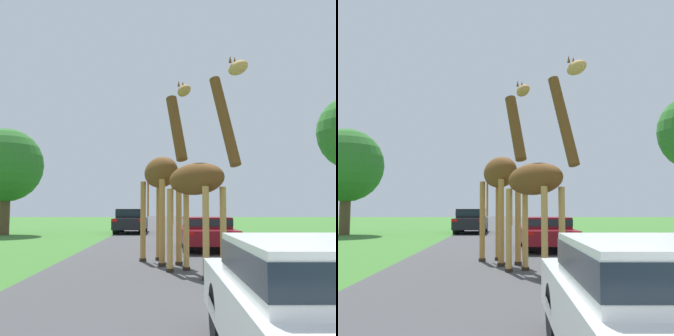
# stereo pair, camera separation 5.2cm
# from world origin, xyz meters

# --- Properties ---
(road) EXTENTS (7.48, 120.00, 0.00)m
(road) POSITION_xyz_m (0.00, 30.00, 0.00)
(road) COLOR #424244
(road) RESTS_ON ground
(giraffe_near_road) EXTENTS (1.56, 2.38, 5.00)m
(giraffe_near_road) POSITION_xyz_m (-0.72, 12.13, 2.53)
(giraffe_near_road) COLOR #B77F3D
(giraffe_near_road) RESTS_ON ground
(giraffe_companion) EXTENTS (1.90, 2.59, 4.86)m
(giraffe_companion) POSITION_xyz_m (0.15, 9.98, 2.26)
(giraffe_companion) COLOR tan
(giraffe_companion) RESTS_ON ground
(car_lead_maroon) EXTENTS (1.71, 4.55, 1.29)m
(car_lead_maroon) POSITION_xyz_m (0.73, 3.67, 0.71)
(car_lead_maroon) COLOR silver
(car_lead_maroon) RESTS_ON ground
(car_queue_right) EXTENTS (1.94, 4.78, 1.22)m
(car_queue_right) POSITION_xyz_m (0.95, 16.56, 0.68)
(car_queue_right) COLOR maroon
(car_queue_right) RESTS_ON ground
(car_queue_left) EXTENTS (1.98, 4.75, 1.54)m
(car_queue_left) POSITION_xyz_m (-2.85, 27.49, 0.82)
(car_queue_left) COLOR black
(car_queue_left) RESTS_ON ground
(tree_far_right) EXTENTS (4.42, 4.42, 6.38)m
(tree_far_right) POSITION_xyz_m (-10.25, 25.37, 4.13)
(tree_far_right) COLOR brown
(tree_far_right) RESTS_ON ground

